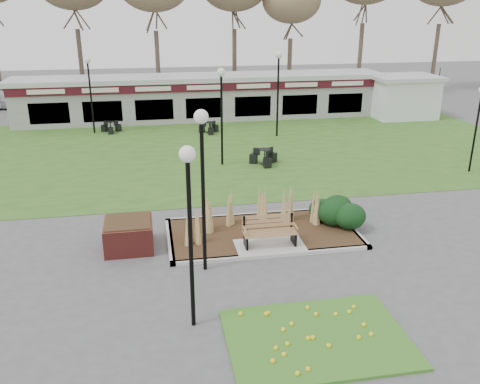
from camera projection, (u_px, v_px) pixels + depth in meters
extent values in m
plane|color=#515154|center=(271.00, 251.00, 16.08)|extent=(100.00, 100.00, 0.00)
cube|color=#305D1D|center=(219.00, 150.00, 27.14)|extent=(34.00, 16.00, 0.02)
cube|color=#297020|center=(317.00, 338.00, 11.82)|extent=(4.20, 3.00, 0.08)
cube|color=#352415|center=(263.00, 233.00, 17.16)|extent=(6.22, 3.22, 0.12)
cube|color=#B7B7B2|center=(274.00, 255.00, 15.68)|extent=(6.40, 0.18, 0.12)
cube|color=#B7B7B2|center=(253.00, 215.00, 18.65)|extent=(6.40, 0.18, 0.12)
cube|color=#B7B7B2|center=(170.00, 240.00, 16.65)|extent=(0.18, 3.40, 0.12)
cube|color=#B7B7B2|center=(350.00, 226.00, 17.68)|extent=(0.18, 3.40, 0.12)
cube|color=#B7B7B2|center=(270.00, 247.00, 16.19)|extent=(2.20, 1.20, 0.13)
cone|color=tan|center=(205.00, 215.00, 17.00)|extent=(0.36, 0.36, 1.15)
cone|color=tan|center=(232.00, 209.00, 17.53)|extent=(0.36, 0.36, 1.15)
cone|color=tan|center=(262.00, 205.00, 17.90)|extent=(0.36, 0.36, 1.15)
cone|color=tan|center=(288.00, 205.00, 17.86)|extent=(0.36, 0.36, 1.15)
cone|color=tan|center=(314.00, 208.00, 17.63)|extent=(0.36, 0.36, 1.15)
cone|color=tan|center=(192.00, 226.00, 16.18)|extent=(0.36, 0.36, 1.15)
ellipsoid|color=black|center=(335.00, 211.00, 17.60)|extent=(1.21, 1.10, 0.99)
ellipsoid|color=black|center=(350.00, 216.00, 17.31)|extent=(1.10, 1.00, 0.90)
ellipsoid|color=black|center=(338.00, 207.00, 18.13)|extent=(1.06, 0.96, 0.86)
ellipsoid|color=black|center=(322.00, 209.00, 18.05)|extent=(0.92, 0.84, 0.76)
cube|color=olive|center=(270.00, 233.00, 16.02)|extent=(1.70, 0.57, 0.04)
cube|color=olive|center=(268.00, 221.00, 16.21)|extent=(1.70, 0.13, 0.44)
cube|color=black|center=(246.00, 241.00, 15.97)|extent=(0.06, 0.55, 0.42)
cube|color=black|center=(294.00, 237.00, 16.23)|extent=(0.06, 0.55, 0.42)
cube|color=black|center=(244.00, 223.00, 16.08)|extent=(0.06, 0.06, 0.50)
cube|color=black|center=(292.00, 220.00, 16.34)|extent=(0.06, 0.06, 0.50)
cube|color=olive|center=(245.00, 230.00, 15.80)|extent=(0.05, 0.50, 0.04)
cube|color=olive|center=(295.00, 226.00, 16.08)|extent=(0.05, 0.50, 0.04)
cube|color=maroon|center=(129.00, 235.00, 16.11)|extent=(1.50, 1.50, 0.90)
cube|color=#352415|center=(128.00, 222.00, 15.95)|extent=(1.40, 1.40, 0.06)
cube|color=gray|center=(202.00, 99.00, 34.07)|extent=(24.00, 3.00, 2.60)
cube|color=#430E17|center=(204.00, 87.00, 32.27)|extent=(24.00, 0.18, 0.55)
cube|color=silver|center=(201.00, 77.00, 33.56)|extent=(24.60, 3.40, 0.30)
cube|color=silver|center=(204.00, 87.00, 32.17)|extent=(22.00, 0.02, 0.28)
cube|color=black|center=(204.00, 108.00, 32.84)|extent=(22.00, 0.10, 1.30)
cube|color=white|center=(403.00, 98.00, 34.47)|extent=(4.00, 3.00, 2.60)
cube|color=silver|center=(405.00, 77.00, 33.98)|extent=(4.40, 3.40, 0.25)
cylinder|color=#47382B|center=(75.00, 69.00, 39.50)|extent=(0.36, 0.36, 5.17)
cylinder|color=#47382B|center=(153.00, 67.00, 40.50)|extent=(0.36, 0.36, 5.17)
cylinder|color=#47382B|center=(227.00, 65.00, 41.49)|extent=(0.36, 0.36, 5.17)
cylinder|color=#47382B|center=(298.00, 64.00, 42.49)|extent=(0.36, 0.36, 5.17)
cylinder|color=#47382B|center=(366.00, 63.00, 43.49)|extent=(0.36, 0.36, 5.17)
cylinder|color=#47382B|center=(430.00, 61.00, 44.48)|extent=(0.36, 0.36, 5.17)
cylinder|color=black|center=(203.00, 200.00, 14.21)|extent=(0.11, 0.11, 4.38)
sphere|color=white|center=(201.00, 117.00, 13.39)|extent=(0.39, 0.39, 0.39)
cylinder|color=black|center=(191.00, 248.00, 11.66)|extent=(0.10, 0.10, 4.16)
sphere|color=white|center=(187.00, 154.00, 10.88)|extent=(0.37, 0.37, 0.37)
cylinder|color=black|center=(222.00, 122.00, 23.88)|extent=(0.11, 0.11, 4.24)
sphere|color=white|center=(221.00, 72.00, 23.08)|extent=(0.38, 0.38, 0.38)
cylinder|color=black|center=(278.00, 98.00, 29.15)|extent=(0.11, 0.11, 4.48)
sphere|color=white|center=(279.00, 55.00, 28.30)|extent=(0.40, 0.40, 0.40)
cylinder|color=black|center=(475.00, 134.00, 22.99)|extent=(0.09, 0.09, 3.64)
cylinder|color=black|center=(91.00, 99.00, 29.90)|extent=(0.10, 0.10, 4.12)
sphere|color=white|center=(87.00, 60.00, 29.12)|extent=(0.37, 0.37, 0.37)
cylinder|color=black|center=(111.00, 132.00, 30.77)|extent=(0.38, 0.38, 0.03)
cylinder|color=black|center=(111.00, 127.00, 30.66)|extent=(0.04, 0.04, 0.62)
cylinder|color=black|center=(111.00, 122.00, 30.55)|extent=(0.52, 0.52, 0.02)
cube|color=black|center=(118.00, 128.00, 30.99)|extent=(0.40, 0.40, 0.40)
cube|color=black|center=(104.00, 128.00, 30.86)|extent=(0.40, 0.40, 0.40)
cube|color=black|center=(111.00, 131.00, 30.27)|extent=(0.30, 0.30, 0.40)
cylinder|color=black|center=(209.00, 133.00, 30.63)|extent=(0.38, 0.38, 0.03)
cylinder|color=black|center=(209.00, 128.00, 30.52)|extent=(0.04, 0.04, 0.63)
cylinder|color=black|center=(209.00, 122.00, 30.41)|extent=(0.52, 0.52, 0.02)
cube|color=black|center=(215.00, 128.00, 30.88)|extent=(0.41, 0.41, 0.40)
cube|color=black|center=(202.00, 129.00, 30.68)|extent=(0.39, 0.39, 0.40)
cube|color=black|center=(211.00, 131.00, 30.13)|extent=(0.32, 0.32, 0.40)
cylinder|color=black|center=(264.00, 164.00, 24.67)|extent=(0.44, 0.44, 0.03)
cylinder|color=black|center=(264.00, 157.00, 24.55)|extent=(0.05, 0.05, 0.72)
cylinder|color=black|center=(265.00, 149.00, 24.42)|extent=(0.60, 0.60, 0.03)
cube|color=black|center=(272.00, 157.00, 24.94)|extent=(0.47, 0.47, 0.46)
cube|color=black|center=(254.00, 159.00, 24.76)|extent=(0.46, 0.46, 0.46)
cube|color=black|center=(267.00, 163.00, 24.09)|extent=(0.35, 0.35, 0.46)
cylinder|color=black|center=(436.00, 100.00, 34.95)|extent=(0.06, 0.06, 2.20)
imported|color=#2F54A6|center=(437.00, 96.00, 34.86)|extent=(1.98, 2.01, 1.58)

